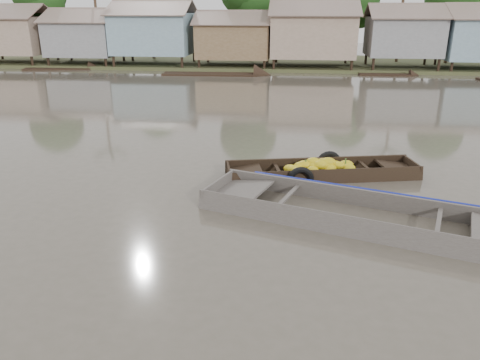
# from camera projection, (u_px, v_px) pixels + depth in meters

# --- Properties ---
(ground) EXTENTS (120.00, 120.00, 0.00)m
(ground) POSITION_uv_depth(u_px,v_px,m) (237.00, 224.00, 10.97)
(ground) COLOR #4F493C
(ground) RESTS_ON ground
(riverbank) EXTENTS (120.00, 12.47, 10.22)m
(riverbank) POSITION_uv_depth(u_px,v_px,m) (319.00, 29.00, 39.25)
(riverbank) COLOR #384723
(riverbank) RESTS_ON ground
(banana_boat) EXTENTS (5.89, 2.58, 0.83)m
(banana_boat) POSITION_uv_depth(u_px,v_px,m) (319.00, 171.00, 14.00)
(banana_boat) COLOR black
(banana_boat) RESTS_ON ground
(viewer_boat) EXTENTS (7.81, 4.27, 0.61)m
(viewer_boat) POSITION_uv_depth(u_px,v_px,m) (358.00, 218.00, 11.13)
(viewer_boat) COLOR #453F3B
(viewer_boat) RESTS_ON ground
(distant_boats) EXTENTS (46.53, 16.78, 0.35)m
(distant_boats) POSITION_uv_depth(u_px,v_px,m) (406.00, 82.00, 31.92)
(distant_boats) COLOR black
(distant_boats) RESTS_ON ground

